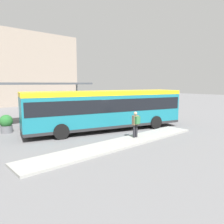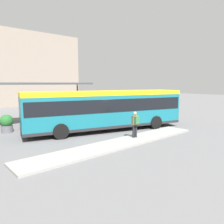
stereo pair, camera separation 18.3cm
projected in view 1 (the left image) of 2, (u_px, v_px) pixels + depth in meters
The scene contains 10 objects.
ground_plane at pixel (106, 130), 16.90m from camera, with size 120.00×120.00×0.00m, color slate.
curb_island at pixel (121, 143), 13.02m from camera, with size 12.46×1.80×0.12m.
city_bus at pixel (106, 107), 16.67m from camera, with size 12.45×5.77×3.02m.
pedestrian_waiting at pixel (136, 123), 14.00m from camera, with size 0.44×0.48×1.68m.
bicycle_green at pixel (138, 111), 25.62m from camera, with size 0.48×1.79×0.78m.
bicycle_red at pixel (135, 110), 26.39m from camera, with size 0.48×1.61×0.70m.
bicycle_orange at pixel (130, 109), 27.01m from camera, with size 0.48×1.80×0.78m.
station_shelter at pixel (34, 84), 19.42m from camera, with size 10.54×3.33×3.66m.
potted_planter_near_shelter at pixel (6, 123), 15.92m from camera, with size 0.93×0.93×1.33m.
potted_planter_far_side at pixel (74, 115), 19.79m from camera, with size 0.95×0.95×1.39m.
Camera 1 is at (-10.73, -12.64, 3.61)m, focal length 35.00 mm.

